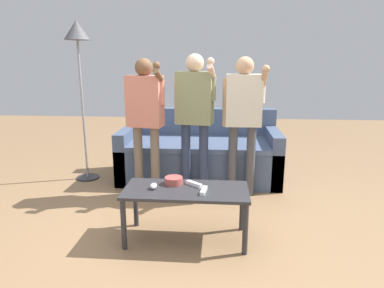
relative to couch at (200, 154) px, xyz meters
name	(u,v)px	position (x,y,z in m)	size (l,w,h in m)	color
ground_plane	(184,229)	(-0.06, -1.43, -0.30)	(12.00, 12.00, 0.00)	#93704C
couch	(200,154)	(0.00, 0.00, 0.00)	(1.97, 0.92, 0.85)	#475675
coffee_table	(186,196)	(-0.02, -1.60, 0.09)	(1.03, 0.47, 0.45)	#2D2D33
snack_bowl	(174,180)	(-0.14, -1.49, 0.18)	(0.15, 0.15, 0.06)	#B24C47
game_remote_nunchuk	(154,186)	(-0.29, -1.61, 0.17)	(0.06, 0.09, 0.05)	white
floor_lamp	(78,46)	(-1.43, -0.18, 1.34)	(0.30, 0.30, 1.93)	#2D2D33
player_left	(145,112)	(-0.55, -0.65, 0.64)	(0.44, 0.35, 1.50)	#756656
player_center	(195,108)	(-0.02, -0.57, 0.67)	(0.46, 0.36, 1.55)	#2D3856
player_right	(243,111)	(0.50, -0.57, 0.65)	(0.45, 0.32, 1.52)	#47474C
game_remote_wand_near	(194,184)	(0.04, -1.52, 0.16)	(0.15, 0.13, 0.03)	white
game_remote_wand_far	(204,191)	(0.13, -1.66, 0.16)	(0.06, 0.16, 0.03)	white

